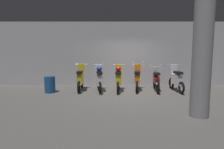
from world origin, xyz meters
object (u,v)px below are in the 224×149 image
object	(u,v)px
motorbike_slot_1	(99,79)
motorbike_slot_4	(156,80)
motorbike_slot_2	(118,79)
motorbike_slot_0	(80,79)
motorbike_slot_5	(176,79)
trash_bin	(49,84)
support_pillar	(201,58)
motorbike_slot_3	(137,79)

from	to	relation	value
motorbike_slot_1	motorbike_slot_4	bearing A→B (deg)	3.67
motorbike_slot_1	motorbike_slot_2	distance (m)	0.86
motorbike_slot_0	motorbike_slot_1	xyz separation A→B (m)	(0.86, -0.16, 0.04)
motorbike_slot_0	motorbike_slot_2	distance (m)	1.73
motorbike_slot_2	motorbike_slot_5	xyz separation A→B (m)	(2.57, 0.03, -0.04)
motorbike_slot_0	trash_bin	world-z (taller)	motorbike_slot_0
support_pillar	trash_bin	xyz separation A→B (m)	(-5.12, 3.09, -1.27)
motorbike_slot_2	motorbike_slot_3	xyz separation A→B (m)	(0.86, 0.19, -0.04)
motorbike_slot_1	motorbike_slot_3	bearing A→B (deg)	5.47
motorbike_slot_3	motorbike_slot_5	xyz separation A→B (m)	(1.71, -0.16, -0.00)
motorbike_slot_0	motorbike_slot_5	xyz separation A→B (m)	(4.29, -0.15, 0.00)
motorbike_slot_0	motorbike_slot_2	size ratio (longest dim) A/B	1.00
motorbike_slot_0	motorbike_slot_5	distance (m)	4.29
trash_bin	motorbike_slot_1	bearing A→B (deg)	8.00
motorbike_slot_4	motorbike_slot_5	world-z (taller)	motorbike_slot_5
motorbike_slot_1	motorbike_slot_5	distance (m)	3.43
trash_bin	motorbike_slot_3	bearing A→B (deg)	6.87
motorbike_slot_3	trash_bin	world-z (taller)	motorbike_slot_3
motorbike_slot_4	support_pillar	bearing A→B (deg)	-83.09
motorbike_slot_2	trash_bin	world-z (taller)	motorbike_slot_2
motorbike_slot_3	motorbike_slot_4	distance (m)	0.86
motorbike_slot_1	support_pillar	distance (m)	4.65
motorbike_slot_3	motorbike_slot_5	distance (m)	1.71
motorbike_slot_2	trash_bin	distance (m)	2.99
motorbike_slot_2	motorbike_slot_3	size ratio (longest dim) A/B	1.00
motorbike_slot_1	motorbike_slot_3	xyz separation A→B (m)	(1.72, 0.17, -0.04)
trash_bin	support_pillar	bearing A→B (deg)	-31.08
motorbike_slot_2	motorbike_slot_5	distance (m)	2.57
motorbike_slot_0	trash_bin	distance (m)	1.35
support_pillar	trash_bin	distance (m)	6.11
motorbike_slot_4	motorbike_slot_1	bearing A→B (deg)	-176.33
motorbike_slot_2	motorbike_slot_4	world-z (taller)	motorbike_slot_2
motorbike_slot_5	motorbike_slot_2	bearing A→B (deg)	-179.24
motorbike_slot_1	trash_bin	distance (m)	2.14
motorbike_slot_2	motorbike_slot_3	world-z (taller)	motorbike_slot_3
motorbike_slot_4	motorbike_slot_5	distance (m)	0.87
motorbike_slot_5	motorbike_slot_4	bearing A→B (deg)	169.36
motorbike_slot_2	motorbike_slot_0	bearing A→B (deg)	173.80
motorbike_slot_5	motorbike_slot_1	bearing A→B (deg)	-179.91
motorbike_slot_1	motorbike_slot_3	distance (m)	1.73
motorbike_slot_0	motorbike_slot_3	size ratio (longest dim) A/B	1.00
motorbike_slot_3	motorbike_slot_4	xyz separation A→B (m)	(0.85, 0.00, -0.04)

